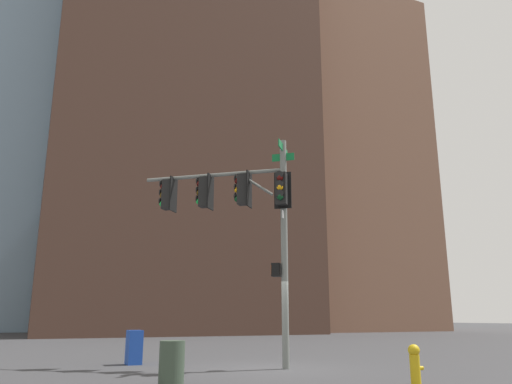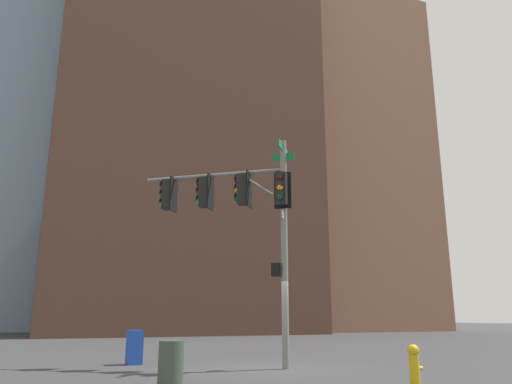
{
  "view_description": "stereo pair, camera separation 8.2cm",
  "coord_description": "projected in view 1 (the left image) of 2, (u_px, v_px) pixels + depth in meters",
  "views": [
    {
      "loc": [
        -6.66,
        -14.03,
        1.46
      ],
      "look_at": [
        -0.37,
        0.22,
        5.34
      ],
      "focal_mm": 35.32,
      "sensor_mm": 36.0,
      "label": 1
    },
    {
      "loc": [
        -6.59,
        -14.06,
        1.46
      ],
      "look_at": [
        -0.37,
        0.22,
        5.34
      ],
      "focal_mm": 35.32,
      "sensor_mm": 36.0,
      "label": 2
    }
  ],
  "objects": [
    {
      "name": "fire_hydrant",
      "position": [
        415.0,
        363.0,
        11.12
      ],
      "size": [
        0.34,
        0.26,
        0.87
      ],
      "color": "gold",
      "rests_on": "ground_plane"
    },
    {
      "name": "signal_pole_assembly",
      "position": [
        241.0,
        207.0,
        16.01
      ],
      "size": [
        4.12,
        3.59,
        6.97
      ],
      "rotation": [
        0.0,
        0.0,
        2.46
      ],
      "color": "slate",
      "rests_on": "ground_plane"
    },
    {
      "name": "building_brick_nearside",
      "position": [
        184.0,
        58.0,
        51.74
      ],
      "size": [
        24.02,
        14.22,
        54.74
      ],
      "primitive_type": "cube",
      "color": "#4C3328",
      "rests_on": "ground_plane"
    },
    {
      "name": "ground_plane",
      "position": [
        271.0,
        368.0,
        14.71
      ],
      "size": [
        200.0,
        200.0,
        0.0
      ],
      "primitive_type": "plane",
      "color": "#38383A"
    },
    {
      "name": "litter_bin",
      "position": [
        172.0,
        363.0,
        11.05
      ],
      "size": [
        0.56,
        0.56,
        0.95
      ],
      "primitive_type": "cylinder",
      "color": "#384738",
      "rests_on": "ground_plane"
    },
    {
      "name": "newspaper_box",
      "position": [
        134.0,
        347.0,
        16.01
      ],
      "size": [
        0.46,
        0.58,
        1.05
      ],
      "primitive_type": "cube",
      "rotation": [
        0.0,
        0.0,
        0.04
      ],
      "color": "#193FA5",
      "rests_on": "ground_plane"
    },
    {
      "name": "building_brick_midblock",
      "position": [
        319.0,
        159.0,
        60.4
      ],
      "size": [
        23.22,
        14.77,
        39.82
      ],
      "primitive_type": "cube",
      "color": "#845B47",
      "rests_on": "ground_plane"
    },
    {
      "name": "building_glass_tower",
      "position": [
        33.0,
        43.0,
        70.68
      ],
      "size": [
        29.05,
        30.13,
        77.86
      ],
      "primitive_type": "cube",
      "color": "#7A99B2",
      "rests_on": "ground_plane"
    }
  ]
}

